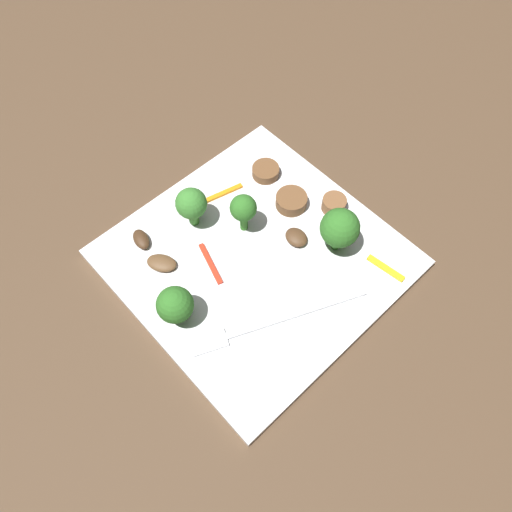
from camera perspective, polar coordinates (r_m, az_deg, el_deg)
name	(u,v)px	position (r m, az deg, el deg)	size (l,w,h in m)	color
ground_plane	(256,261)	(0.52, 0.00, -0.55)	(1.40, 1.40, 0.00)	#4C3826
plate	(256,258)	(0.52, 0.00, -0.28)	(0.26, 0.26, 0.01)	white
fork	(267,324)	(0.48, 1.29, -7.89)	(0.17, 0.08, 0.00)	silver
broccoli_floret_0	(191,204)	(0.51, -7.54, 5.99)	(0.03, 0.03, 0.05)	#408630
broccoli_floret_1	(172,301)	(0.46, -9.78, -5.24)	(0.04, 0.04, 0.05)	#347525
broccoli_floret_2	(340,228)	(0.49, 9.73, 3.21)	(0.04, 0.04, 0.06)	#347525
broccoli_floret_3	(243,209)	(0.50, -1.49, 5.51)	(0.03, 0.03, 0.05)	#347525
sausage_slice_0	(334,204)	(0.55, 9.06, 6.00)	(0.03, 0.03, 0.02)	brown
sausage_slice_1	(266,171)	(0.57, 1.13, 9.83)	(0.03, 0.03, 0.01)	brown
sausage_slice_2	(291,201)	(0.54, 4.14, 6.41)	(0.03, 0.03, 0.01)	brown
mushroom_0	(141,239)	(0.53, -13.22, 1.90)	(0.03, 0.02, 0.01)	#422B19
mushroom_1	(162,263)	(0.51, -10.92, -0.81)	(0.03, 0.02, 0.01)	brown
mushroom_2	(296,237)	(0.52, 4.72, 2.18)	(0.03, 0.02, 0.01)	#4C331E
pepper_strip_0	(223,193)	(0.56, -3.88, 7.27)	(0.05, 0.01, 0.00)	orange
pepper_strip_1	(210,264)	(0.51, -5.33, -0.89)	(0.05, 0.01, 0.00)	red
pepper_strip_2	(386,268)	(0.52, 14.86, -1.38)	(0.04, 0.01, 0.00)	yellow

